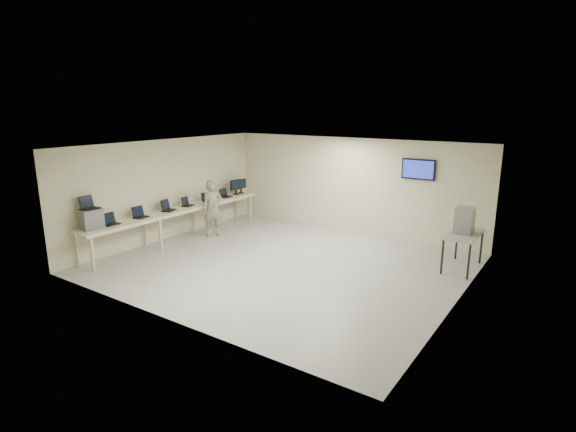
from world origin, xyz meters
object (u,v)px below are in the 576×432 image
Objects in this scene: workbench at (178,211)px; side_table at (464,236)px; soldier at (213,209)px; equipment_box at (91,219)px.

workbench reaches higher than side_table.
soldier is 6.76m from side_table.
soldier is at bearing -169.15° from side_table.
workbench is 2.59m from equipment_box.
side_table is at bearing -54.34° from soldier.
soldier is at bearing 89.68° from equipment_box.
soldier is 1.14× the size of side_table.
side_table is at bearing 16.23° from workbench.
equipment_box is (-0.06, -2.57, 0.31)m from workbench.
side_table is (6.64, 1.27, -0.03)m from soldier.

